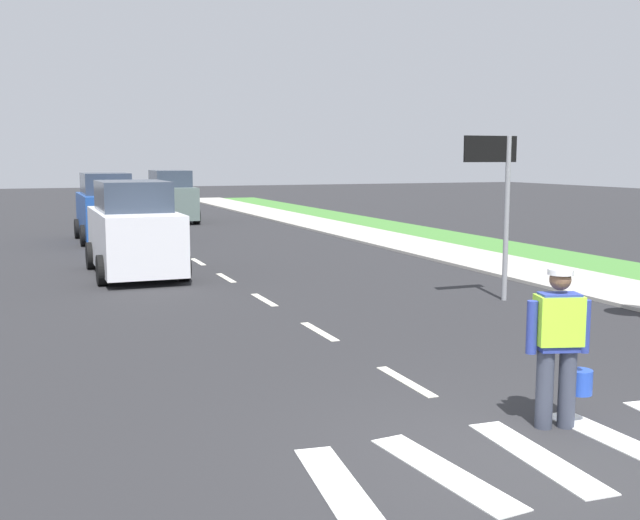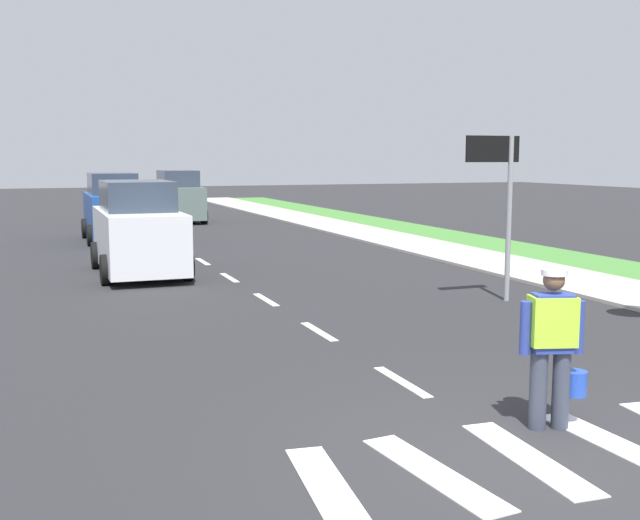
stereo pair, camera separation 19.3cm
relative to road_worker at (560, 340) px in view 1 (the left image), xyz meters
The scene contains 10 objects.
ground_plane 20.37m from the road_worker, 91.97° to the left, with size 96.00×96.00×0.00m, color #28282B.
sidewalk_right 11.42m from the road_worker, 55.16° to the left, with size 2.40×72.00×0.14m, color #B2ADA3.
grass_verge_right 12.93m from the road_worker, 46.38° to the left, with size 2.40×72.00×0.06m, color #478438.
crosswalk_stripes 1.31m from the road_worker, 139.23° to the right, with size 4.55×1.93×0.01m.
lane_center_line 24.57m from the road_worker, 91.63° to the left, with size 0.14×46.40×0.01m.
road_worker is the anchor object (origin of this frame).
lane_direction_sign 7.37m from the road_worker, 61.28° to the left, with size 1.16×0.11×3.20m.
car_oncoming_second 20.44m from the road_worker, 96.72° to the left, with size 1.92×4.14×2.27m.
car_outgoing_far 27.27m from the road_worker, 87.87° to the left, with size 1.94×4.15×2.23m.
car_oncoming_lead 12.64m from the road_worker, 101.80° to the left, with size 2.02×4.37×2.24m.
Camera 1 is at (-4.43, -5.69, 2.80)m, focal length 43.49 mm.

